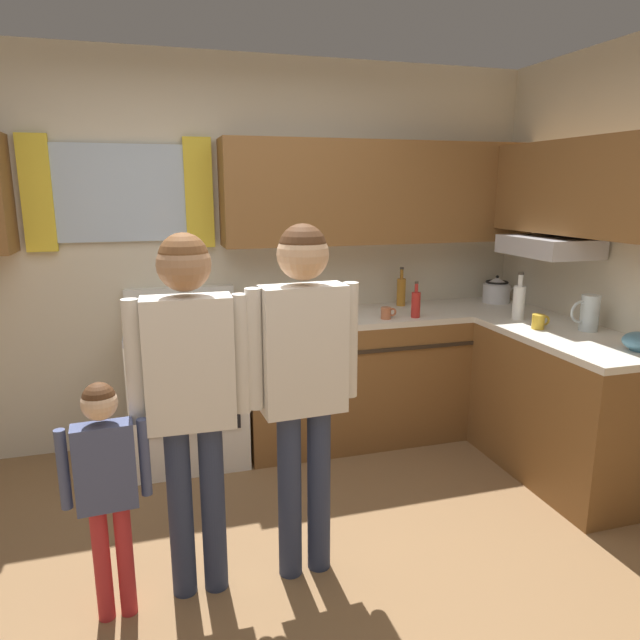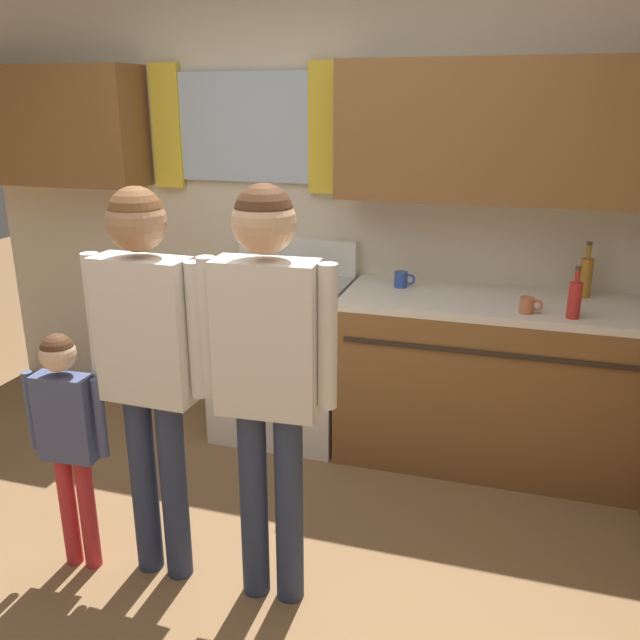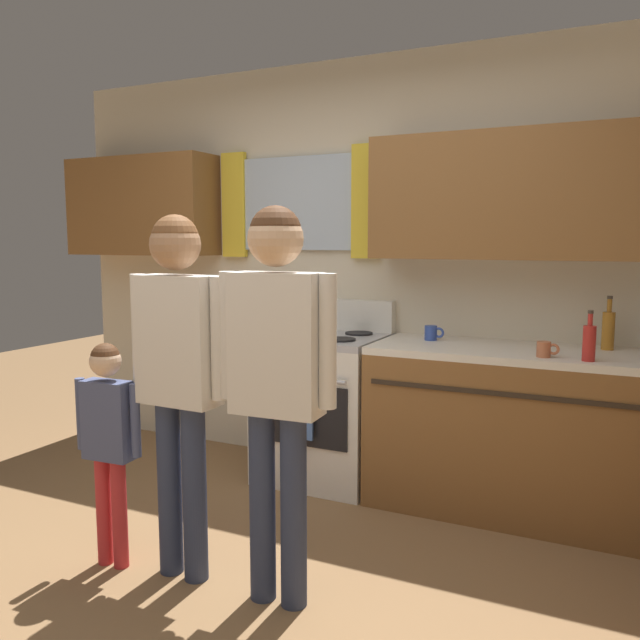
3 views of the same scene
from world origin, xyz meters
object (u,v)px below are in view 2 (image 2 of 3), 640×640
(cup_terracotta, at_px, (528,305))
(adult_in_plaid, at_px, (267,355))
(bottle_oil_amber, at_px, (586,276))
(small_child, at_px, (67,426))
(stove_oven, at_px, (284,355))
(adult_holding_child, at_px, (147,345))
(bottle_sauce_red, at_px, (575,299))
(mug_cobalt_blue, at_px, (402,279))

(cup_terracotta, distance_m, adult_in_plaid, 1.44)
(cup_terracotta, bearing_deg, adult_in_plaid, -127.36)
(bottle_oil_amber, relative_size, small_child, 0.28)
(stove_oven, distance_m, adult_holding_child, 1.45)
(bottle_oil_amber, xyz_separation_m, adult_in_plaid, (-1.15, -1.52, 0.00))
(adult_holding_child, height_order, small_child, adult_holding_child)
(stove_oven, distance_m, cup_terracotta, 1.40)
(adult_holding_child, bearing_deg, small_child, -169.14)
(stove_oven, xyz_separation_m, bottle_oil_amber, (1.58, 0.18, 0.54))
(bottle_sauce_red, height_order, adult_in_plaid, adult_in_plaid)
(bottle_oil_amber, relative_size, adult_in_plaid, 0.18)
(bottle_oil_amber, xyz_separation_m, small_child, (-1.98, -1.59, -0.36))
(cup_terracotta, relative_size, small_child, 0.11)
(bottle_sauce_red, relative_size, cup_terracotta, 2.26)
(stove_oven, xyz_separation_m, adult_holding_child, (-0.05, -1.34, 0.53))
(bottle_sauce_red, xyz_separation_m, adult_holding_child, (-1.56, -1.13, 0.00))
(mug_cobalt_blue, relative_size, cup_terracotta, 1.05)
(cup_terracotta, distance_m, adult_holding_child, 1.77)
(stove_oven, height_order, cup_terracotta, stove_oven)
(mug_cobalt_blue, bearing_deg, stove_oven, -172.18)
(adult_in_plaid, bearing_deg, mug_cobalt_blue, 81.38)
(cup_terracotta, distance_m, small_child, 2.11)
(adult_holding_child, bearing_deg, bottle_oil_amber, 43.06)
(bottle_sauce_red, bearing_deg, mug_cobalt_blue, 160.41)
(bottle_oil_amber, distance_m, mug_cobalt_blue, 0.94)
(bottle_oil_amber, bearing_deg, cup_terracotta, -125.89)
(bottle_oil_amber, bearing_deg, mug_cobalt_blue, -174.64)
(adult_in_plaid, bearing_deg, bottle_sauce_red, 46.37)
(small_child, bearing_deg, bottle_sauce_red, 32.10)
(stove_oven, distance_m, small_child, 1.48)
(stove_oven, height_order, bottle_oil_amber, bottle_oil_amber)
(mug_cobalt_blue, relative_size, small_child, 0.11)
(mug_cobalt_blue, distance_m, adult_in_plaid, 1.45)
(bottle_oil_amber, bearing_deg, stove_oven, -173.63)
(stove_oven, height_order, small_child, stove_oven)
(stove_oven, height_order, adult_in_plaid, adult_in_plaid)
(stove_oven, relative_size, adult_in_plaid, 0.68)
(mug_cobalt_blue, bearing_deg, bottle_sauce_red, -19.59)
(bottle_sauce_red, xyz_separation_m, cup_terracotta, (-0.20, 0.02, -0.05))
(stove_oven, bearing_deg, cup_terracotta, -8.71)
(bottle_oil_amber, bearing_deg, adult_in_plaid, -127.01)
(adult_in_plaid, bearing_deg, stove_oven, 107.84)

